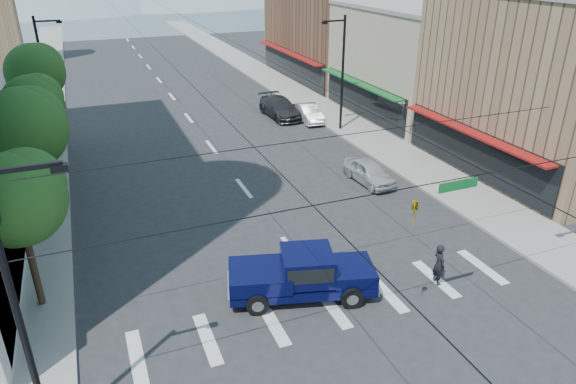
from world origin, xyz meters
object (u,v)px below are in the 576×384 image
Objects in this scene: parked_car_far at (280,108)px; pedestrian at (439,264)px; parked_car_near at (369,172)px; pickup_truck at (301,273)px; parked_car_mid at (309,113)px.

pedestrian is at bearing -98.07° from parked_car_far.
parked_car_near is (2.75, 10.63, -0.24)m from pedestrian.
pickup_truck is 12.64m from parked_car_near.
pickup_truck is at bearing -110.56° from parked_car_mid.
pickup_truck reaches higher than parked_car_far.
parked_car_near is (8.65, 9.21, -0.37)m from pickup_truck.
pedestrian is at bearing 1.99° from pickup_truck.
parked_car_near is 15.45m from parked_car_far.
parked_car_mid is 2.78m from parked_car_far.
pedestrian is 0.44× the size of parked_car_mid.
pickup_truck is at bearing -111.36° from parked_car_far.
pickup_truck is 3.39× the size of pedestrian.
pedestrian reaches higher than parked_car_mid.
parked_car_far is (-1.80, 2.12, 0.12)m from parked_car_mid.
pickup_truck is 24.85m from parked_car_mid.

